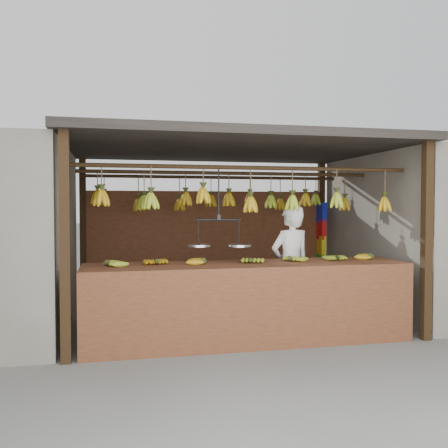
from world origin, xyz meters
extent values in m
plane|color=#5B5B57|center=(0.00, 0.00, 0.00)|extent=(80.00, 80.00, 0.00)
cube|color=black|center=(-2.00, -1.50, 1.15)|extent=(0.10, 0.10, 2.30)
cube|color=black|center=(2.00, -1.50, 1.15)|extent=(0.10, 0.10, 2.30)
cube|color=black|center=(-2.00, 1.50, 1.15)|extent=(0.10, 0.10, 2.30)
cube|color=black|center=(2.00, 1.50, 1.15)|extent=(0.10, 0.10, 2.30)
cube|color=black|center=(0.00, 0.00, 2.35)|extent=(4.30, 3.30, 0.10)
cylinder|color=black|center=(0.00, -1.00, 2.00)|extent=(4.00, 0.05, 0.05)
cylinder|color=black|center=(0.00, 0.00, 2.00)|extent=(4.00, 0.05, 0.05)
cylinder|color=black|center=(0.00, 1.00, 2.00)|extent=(4.00, 0.05, 0.05)
cube|color=brown|center=(0.00, 1.50, 0.90)|extent=(4.00, 0.06, 1.80)
cube|color=brown|center=(-0.04, -1.10, 0.86)|extent=(3.70, 0.82, 0.08)
cube|color=brown|center=(-0.04, -1.51, 0.45)|extent=(3.70, 0.04, 0.90)
cube|color=black|center=(-1.79, -1.46, 0.41)|extent=(0.07, 0.07, 0.82)
cube|color=black|center=(1.71, -1.46, 0.41)|extent=(0.07, 0.07, 0.82)
cube|color=black|center=(-1.79, -0.74, 0.41)|extent=(0.07, 0.07, 0.82)
cube|color=black|center=(1.71, -0.74, 0.41)|extent=(0.07, 0.07, 0.82)
ellipsoid|color=#92A523|center=(-1.59, -1.10, 0.93)|extent=(0.30, 0.27, 0.06)
ellipsoid|color=#B48613|center=(-1.06, -1.07, 0.93)|extent=(0.23, 0.27, 0.06)
ellipsoid|color=#B48613|center=(-0.54, -1.08, 0.93)|extent=(0.28, 0.24, 0.06)
ellipsoid|color=#92A523|center=(0.01, -1.17, 0.93)|extent=(0.24, 0.28, 0.06)
ellipsoid|color=#92A523|center=(0.50, -1.08, 0.93)|extent=(0.30, 0.29, 0.06)
ellipsoid|color=#92A523|center=(1.09, -1.11, 0.93)|extent=(0.21, 0.26, 0.06)
ellipsoid|color=#B48613|center=(1.56, -1.02, 0.93)|extent=(0.30, 0.29, 0.06)
ellipsoid|color=#B48613|center=(-1.66, -0.98, 1.64)|extent=(0.16, 0.16, 0.28)
ellipsoid|color=#92A523|center=(-1.12, -1.04, 1.61)|extent=(0.16, 0.16, 0.28)
ellipsoid|color=#B48613|center=(-0.53, -0.99, 1.68)|extent=(0.16, 0.16, 0.28)
ellipsoid|color=#B48613|center=(0.03, -1.01, 1.57)|extent=(0.16, 0.16, 0.28)
ellipsoid|color=#92A523|center=(0.55, -0.99, 1.59)|extent=(0.16, 0.16, 0.28)
ellipsoid|color=#92A523|center=(1.10, -1.03, 1.62)|extent=(0.16, 0.16, 0.28)
ellipsoid|color=#B48613|center=(1.73, -1.04, 1.58)|extent=(0.16, 0.16, 0.28)
ellipsoid|color=#B48613|center=(-1.73, 0.05, 1.67)|extent=(0.16, 0.16, 0.28)
ellipsoid|color=#92A523|center=(-1.14, -0.04, 1.60)|extent=(0.16, 0.16, 0.28)
ellipsoid|color=#B48613|center=(-0.59, 0.02, 1.65)|extent=(0.16, 0.16, 0.28)
ellipsoid|color=#B48613|center=(0.00, 0.00, 1.64)|extent=(0.16, 0.16, 0.28)
ellipsoid|color=#92A523|center=(0.61, 0.04, 1.62)|extent=(0.16, 0.16, 0.28)
ellipsoid|color=#B48613|center=(1.12, 0.04, 1.65)|extent=(0.16, 0.16, 0.28)
ellipsoid|color=#B48613|center=(1.73, 0.05, 1.58)|extent=(0.16, 0.16, 0.28)
ellipsoid|color=#B48613|center=(-1.66, 1.04, 1.66)|extent=(0.16, 0.16, 0.28)
ellipsoid|color=#B48613|center=(-1.16, 0.99, 1.57)|extent=(0.16, 0.16, 0.28)
ellipsoid|color=#B48613|center=(-0.54, 1.01, 1.58)|extent=(0.16, 0.16, 0.28)
ellipsoid|color=#B48613|center=(-0.04, 1.05, 1.64)|extent=(0.16, 0.16, 0.28)
ellipsoid|color=#B48613|center=(0.57, 1.00, 1.67)|extent=(0.16, 0.16, 0.28)
ellipsoid|color=#B48613|center=(1.09, 1.02, 1.58)|extent=(0.16, 0.16, 0.28)
ellipsoid|color=#92A523|center=(1.70, 1.02, 1.66)|extent=(0.16, 0.16, 0.28)
cylinder|color=black|center=(-0.35, -1.00, 1.70)|extent=(0.02, 0.02, 0.60)
cylinder|color=black|center=(-0.35, -1.00, 1.40)|extent=(0.49, 0.14, 0.02)
cylinder|color=silver|center=(-0.58, -0.95, 1.10)|extent=(0.27, 0.27, 0.02)
cylinder|color=silver|center=(-0.13, -1.05, 1.10)|extent=(0.27, 0.27, 0.02)
imported|color=white|center=(0.67, -0.60, 0.78)|extent=(0.65, 0.52, 1.56)
cube|color=#1426BF|center=(1.94, 1.35, 1.45)|extent=(0.08, 0.26, 0.34)
cube|color=red|center=(1.94, 1.35, 1.15)|extent=(0.08, 0.26, 0.34)
cube|color=yellow|center=(1.94, 1.35, 0.88)|extent=(0.08, 0.26, 0.34)
cube|color=#199926|center=(1.94, 1.35, 0.57)|extent=(0.08, 0.26, 0.34)
camera|label=1|loc=(-1.53, -6.60, 1.56)|focal=40.00mm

